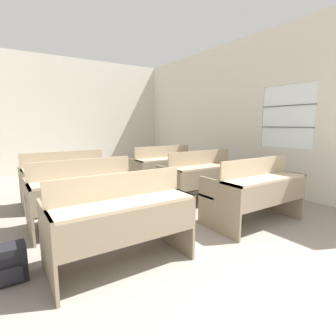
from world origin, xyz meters
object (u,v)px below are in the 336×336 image
at_px(bench_front_right, 255,190).
at_px(bench_second_left, 83,192).
at_px(bench_front_left, 120,219).
at_px(bench_second_right, 200,176).
at_px(schoolbag, 9,264).
at_px(bench_third_right, 163,167).
at_px(bench_third_left, 65,177).

height_order(bench_front_right, bench_second_left, same).
distance_m(bench_front_right, bench_second_left, 2.30).
distance_m(bench_front_left, bench_second_right, 2.28).
height_order(bench_front_left, bench_front_right, same).
bearing_deg(schoolbag, bench_second_left, 44.53).
xyz_separation_m(bench_second_right, bench_third_right, (-0.01, 1.18, 0.00)).
bearing_deg(bench_front_left, schoolbag, 162.98).
bearing_deg(bench_third_right, schoolbag, -144.50).
relative_size(bench_second_right, bench_third_right, 1.00).
distance_m(bench_front_right, bench_third_right, 2.33).
xyz_separation_m(bench_front_right, schoolbag, (-2.88, 0.28, -0.31)).
xyz_separation_m(bench_front_left, bench_second_right, (1.97, 1.16, 0.00)).
bearing_deg(bench_third_left, bench_second_right, -30.82).
bearing_deg(bench_second_left, bench_second_right, -0.27).
xyz_separation_m(bench_front_right, bench_third_right, (-0.00, 2.33, 0.00)).
distance_m(bench_third_left, schoolbag, 2.27).
relative_size(bench_third_left, bench_third_right, 1.00).
bearing_deg(bench_front_right, bench_second_left, 149.55).
relative_size(bench_front_right, bench_second_left, 1.00).
height_order(bench_second_left, bench_third_right, same).
bearing_deg(schoolbag, bench_second_right, 16.88).
bearing_deg(schoolbag, bench_front_right, -5.53).
distance_m(bench_second_right, schoolbag, 3.04).
relative_size(bench_second_left, schoolbag, 4.12).
bearing_deg(bench_second_left, bench_third_left, 89.03).
distance_m(bench_second_right, bench_third_right, 1.18).
bearing_deg(bench_second_left, bench_front_right, -30.45).
height_order(bench_front_left, bench_third_left, same).
bearing_deg(bench_third_left, bench_third_right, 0.12).
distance_m(bench_front_right, bench_second_right, 1.16).
relative_size(bench_front_right, bench_second_right, 1.00).
relative_size(bench_front_right, schoolbag, 4.12).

